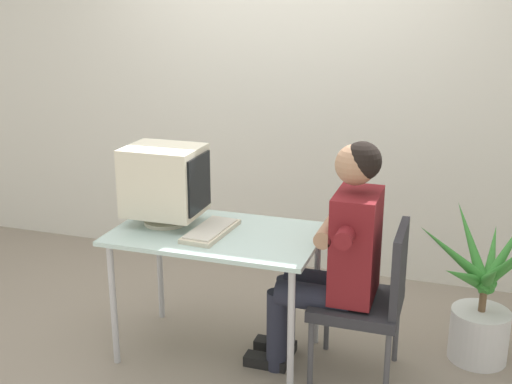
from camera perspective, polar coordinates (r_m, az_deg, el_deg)
ground_plane at (r=3.86m, az=-3.27°, el=-13.86°), size 12.00×12.00×0.00m
wall_back at (r=4.59m, az=6.53°, el=10.96°), size 8.00×0.10×3.00m
desk at (r=3.56m, az=-3.45°, el=-4.64°), size 1.13×0.68×0.74m
crt_monitor at (r=3.62m, az=-8.02°, el=0.94°), size 0.42×0.34×0.44m
keyboard at (r=3.51m, az=-4.01°, el=-3.41°), size 0.21×0.42×0.03m
office_chair at (r=3.46m, az=10.05°, el=-8.92°), size 0.45×0.45×0.86m
person_seated at (r=3.40m, az=7.16°, el=-5.17°), size 0.68×0.56×1.29m
potted_plant at (r=3.82m, az=19.37°, el=-9.05°), size 0.77×0.88×0.87m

